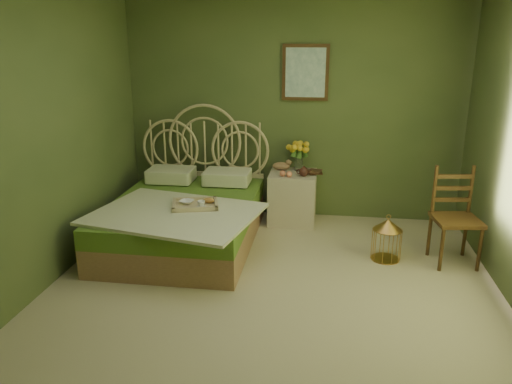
% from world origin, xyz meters
% --- Properties ---
extents(floor, '(4.50, 4.50, 0.00)m').
position_xyz_m(floor, '(0.00, 0.00, 0.00)').
color(floor, tan).
rests_on(floor, ground).
extents(wall_back, '(4.00, 0.00, 4.00)m').
position_xyz_m(wall_back, '(0.00, 2.25, 1.30)').
color(wall_back, '#596535').
rests_on(wall_back, floor).
extents(wall_left, '(0.00, 4.50, 4.50)m').
position_xyz_m(wall_left, '(-2.00, 0.00, 1.30)').
color(wall_left, '#596535').
rests_on(wall_left, floor).
extents(wall_art, '(0.54, 0.04, 0.64)m').
position_xyz_m(wall_art, '(0.14, 2.22, 1.75)').
color(wall_art, '#3A250F').
rests_on(wall_art, wall_back).
extents(bed, '(1.74, 2.20, 1.36)m').
position_xyz_m(bed, '(-1.06, 1.18, 0.30)').
color(bed, '#A67C53').
rests_on(bed, floor).
extents(nightstand, '(0.55, 0.55, 1.04)m').
position_xyz_m(nightstand, '(0.05, 1.99, 0.37)').
color(nightstand, beige).
rests_on(nightstand, floor).
extents(chair, '(0.47, 0.47, 0.95)m').
position_xyz_m(chair, '(1.70, 1.12, 0.53)').
color(chair, '#3A250F').
rests_on(chair, floor).
extents(birdcage, '(0.29, 0.29, 0.43)m').
position_xyz_m(birdcage, '(1.06, 1.03, 0.21)').
color(birdcage, '#AF7C38').
rests_on(birdcage, floor).
extents(book_lower, '(0.19, 0.23, 0.02)m').
position_xyz_m(book_lower, '(0.22, 2.00, 0.62)').
color(book_lower, '#381E0F').
rests_on(book_lower, nightstand).
extents(book_upper, '(0.19, 0.23, 0.02)m').
position_xyz_m(book_upper, '(0.22, 2.00, 0.63)').
color(book_upper, '#472819').
rests_on(book_upper, nightstand).
extents(cereal_bowl, '(0.17, 0.17, 0.03)m').
position_xyz_m(cereal_bowl, '(-0.96, 0.93, 0.54)').
color(cereal_bowl, white).
rests_on(cereal_bowl, bed).
extents(coffee_cup, '(0.08, 0.08, 0.07)m').
position_xyz_m(coffee_cup, '(-0.78, 0.82, 0.56)').
color(coffee_cup, white).
rests_on(coffee_cup, bed).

